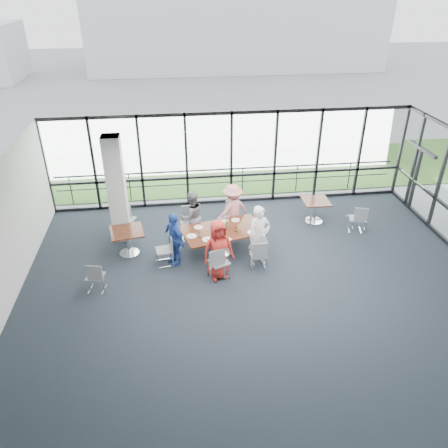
{
  "coord_description": "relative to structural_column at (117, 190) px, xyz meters",
  "views": [
    {
      "loc": [
        -1.98,
        -8.65,
        6.92
      ],
      "look_at": [
        -0.69,
        1.51,
        1.1
      ],
      "focal_mm": 35.0,
      "sensor_mm": 36.0,
      "label": 1
    }
  ],
  "objects": [
    {
      "name": "grass_strip",
      "position": [
        3.6,
        5.0,
        -1.59
      ],
      "size": [
        80.0,
        5.0,
        0.01
      ],
      "primitive_type": "cube",
      "color": "#365C23",
      "rests_on": "ground"
    },
    {
      "name": "ceiling",
      "position": [
        3.6,
        -3.0,
        1.6
      ],
      "size": [
        12.0,
        10.0,
        0.04
      ],
      "primitive_type": "cube",
      "color": "white",
      "rests_on": "ground"
    },
    {
      "name": "wall_front",
      "position": [
        3.6,
        -8.0,
        0.0
      ],
      "size": [
        12.0,
        0.1,
        3.2
      ],
      "primitive_type": "cube",
      "color": "silver",
      "rests_on": "ground"
    },
    {
      "name": "diner_far_left",
      "position": [
        2.1,
        -0.37,
        -0.82
      ],
      "size": [
        0.87,
        0.69,
        1.56
      ],
      "primitive_type": "imported",
      "rotation": [
        0.0,
        0.0,
        3.48
      ],
      "color": "slate",
      "rests_on": "ground"
    },
    {
      "name": "chair_main_nl",
      "position": [
        2.67,
        -2.37,
        -1.13
      ],
      "size": [
        0.59,
        0.59,
        0.95
      ],
      "primitive_type": null,
      "rotation": [
        0.0,
        0.0,
        0.36
      ],
      "color": "gray",
      "rests_on": "ground"
    },
    {
      "name": "tumbler_d",
      "position": [
        2.24,
        -1.52,
        -0.78
      ],
      "size": [
        0.07,
        0.07,
        0.14
      ],
      "primitive_type": "cylinder",
      "color": "white",
      "rests_on": "main_table"
    },
    {
      "name": "ketchup_bottle",
      "position": [
        2.95,
        -1.13,
        -0.76
      ],
      "size": [
        0.06,
        0.06,
        0.18
      ],
      "primitive_type": "cylinder",
      "color": "#B31822",
      "rests_on": "main_table"
    },
    {
      "name": "green_bottle",
      "position": [
        3.03,
        -1.06,
        -0.75
      ],
      "size": [
        0.05,
        0.05,
        0.2
      ],
      "primitive_type": "cylinder",
      "color": "#266E36",
      "rests_on": "main_table"
    },
    {
      "name": "diner_end",
      "position": [
        1.55,
        -1.54,
        -0.83
      ],
      "size": [
        0.86,
        1.03,
        1.55
      ],
      "primitive_type": "imported",
      "rotation": [
        0.0,
        0.0,
        -1.08
      ],
      "color": "#294CA4",
      "rests_on": "ground"
    },
    {
      "name": "plate_nr",
      "position": [
        3.71,
        -1.45,
        -0.84
      ],
      "size": [
        0.28,
        0.28,
        0.01
      ],
      "primitive_type": "cylinder",
      "color": "white",
      "rests_on": "main_table"
    },
    {
      "name": "chair_main_fl",
      "position": [
        2.01,
        -0.29,
        -1.11
      ],
      "size": [
        0.53,
        0.53,
        0.98
      ],
      "primitive_type": null,
      "rotation": [
        0.0,
        0.0,
        3.27
      ],
      "color": "gray",
      "rests_on": "ground"
    },
    {
      "name": "chair_main_nr",
      "position": [
        3.77,
        -2.09,
        -1.16
      ],
      "size": [
        0.44,
        0.44,
        0.88
      ],
      "primitive_type": null,
      "rotation": [
        0.0,
        0.0,
        0.02
      ],
      "color": "gray",
      "rests_on": "ground"
    },
    {
      "name": "menu_a",
      "position": [
        2.91,
        -1.75,
        -0.85
      ],
      "size": [
        0.4,
        0.37,
        0.0
      ],
      "primitive_type": "cube",
      "rotation": [
        0.0,
        0.0,
        0.6
      ],
      "color": "silver",
      "rests_on": "main_table"
    },
    {
      "name": "menu_b",
      "position": [
        3.93,
        -1.33,
        -0.85
      ],
      "size": [
        0.36,
        0.31,
        0.0
      ],
      "primitive_type": "cube",
      "rotation": [
        0.0,
        0.0,
        -0.4
      ],
      "color": "silver",
      "rests_on": "main_table"
    },
    {
      "name": "chair_spare_la",
      "position": [
        -0.46,
        -2.52,
        -1.18
      ],
      "size": [
        0.48,
        0.48,
        0.83
      ],
      "primitive_type": null,
      "rotation": [
        0.0,
        0.0,
        -0.2
      ],
      "color": "gray",
      "rests_on": "ground"
    },
    {
      "name": "plate_fl",
      "position": [
        2.25,
        -0.99,
        -0.84
      ],
      "size": [
        0.25,
        0.25,
        0.01
      ],
      "primitive_type": "cylinder",
      "color": "white",
      "rests_on": "main_table"
    },
    {
      "name": "tumbler_a",
      "position": [
        2.65,
        -1.56,
        -0.78
      ],
      "size": [
        0.07,
        0.07,
        0.15
      ],
      "primitive_type": "cylinder",
      "color": "white",
      "rests_on": "main_table"
    },
    {
      "name": "side_table_right",
      "position": [
        6.07,
        0.25,
        -0.97
      ],
      "size": [
        0.84,
        0.84,
        0.75
      ],
      "rotation": [
        0.0,
        0.0,
        -0.02
      ],
      "color": "#351409",
      "rests_on": "ground"
    },
    {
      "name": "chair_spare_lb",
      "position": [
        0.16,
        0.37,
        -1.19
      ],
      "size": [
        0.53,
        0.53,
        0.82
      ],
      "primitive_type": null,
      "rotation": [
        0.0,
        0.0,
        2.74
      ],
      "color": "gray",
      "rests_on": "ground"
    },
    {
      "name": "diner_far_right",
      "position": [
        3.34,
        -0.19,
        -0.78
      ],
      "size": [
        1.19,
        0.94,
        1.64
      ],
      "primitive_type": "imported",
      "rotation": [
        0.0,
        0.0,
        3.58
      ],
      "color": "#DB7F7F",
      "rests_on": "ground"
    },
    {
      "name": "floor",
      "position": [
        3.6,
        -3.0,
        -1.61
      ],
      "size": [
        12.0,
        10.0,
        0.02
      ],
      "primitive_type": "cube",
      "color": "#1E2530",
      "rests_on": "ground"
    },
    {
      "name": "apron",
      "position": [
        3.6,
        7.0,
        -1.62
      ],
      "size": [
        80.0,
        70.0,
        0.02
      ],
      "primitive_type": "cube",
      "color": "gray",
      "rests_on": "ground"
    },
    {
      "name": "diner_near_left",
      "position": [
        2.65,
        -2.32,
        -0.77
      ],
      "size": [
        0.9,
        0.69,
        1.65
      ],
      "primitive_type": "imported",
      "rotation": [
        0.0,
        0.0,
        0.22
      ],
      "color": "#B12520",
      "rests_on": "ground"
    },
    {
      "name": "tumbler_b",
      "position": [
        3.25,
        -1.33,
        -0.78
      ],
      "size": [
        0.07,
        0.07,
        0.13
      ],
      "primitive_type": "cylinder",
      "color": "white",
      "rests_on": "main_table"
    },
    {
      "name": "chair_spare_r",
      "position": [
        7.15,
        -0.48,
        -1.17
      ],
      "size": [
        0.5,
        0.5,
        0.86
      ],
      "primitive_type": null,
      "rotation": [
        0.0,
        0.0,
        -0.23
      ],
      "color": "gray",
      "rests_on": "ground"
    },
    {
      "name": "plate_end",
      "position": [
        2.03,
        -1.44,
        -0.84
      ],
      "size": [
        0.27,
        0.27,
        0.01
      ],
      "primitive_type": "cylinder",
      "color": "white",
      "rests_on": "main_table"
    },
    {
      "name": "menu_c",
      "position": [
        3.0,
        -0.75,
        -0.85
      ],
      "size": [
        0.32,
        0.33,
        0.0
      ],
      "primitive_type": "cube",
      "rotation": [
        0.0,
        0.0,
        0.92
      ],
      "color": "silver",
      "rests_on": "main_table"
    },
    {
      "name": "plate_fr",
      "position": [
        3.35,
        -0.71,
        -0.84
      ],
      "size": [
        0.25,
        0.25,
        0.01
      ],
      "primitive_type": "cylinder",
      "color": "white",
      "rests_on": "main_table"
    },
    {
      "name": "hangar_main",
      "position": [
        7.6,
        29.0,
        1.4
      ],
      "size": [
        24.0,
        10.0,
        6.0
      ],
      "primitive_type": "cube",
      "color": "silver",
      "rests_on": "ground"
    },
    {
      "name": "structural_column",
      "position": [
        0.0,
        0.0,
        0.0
      ],
      "size": [
        0.5,
        0.5,
        3.2
      ],
      "primitive_type": "cube",
      "color": "silver",
      "rests_on": "ground"
    },
    {
      "name": "plate_nl",
      "position": [
        2.43,
        -1.67,
        -0.84
      ],
      "size": [
        0.27,
        0.27,
        0.01
      ],
      "primitive_type": "cylinder",
      "color": "white",
      "rests_on": "main_table"
    },
    {
      "name": "main_table",
      "position": [
        2.91,
        -1.19,
        -0.95
      ],
      "size": [
        2.45,
        1.72,
        0.75
      ],
      "rotation": [
        0.0,
        0.0,
        0.24
      ],
      "color": "#351409",
      "rests_on": "ground"
    },
    {
      "name": "diner_near_right",
      "position": [
        3.81,
        -1.86,
        -0.73
      ],
      "size": [
        0.74,
        0.62,
        1.74
      ],
      "primitive_type": "imported",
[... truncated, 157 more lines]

